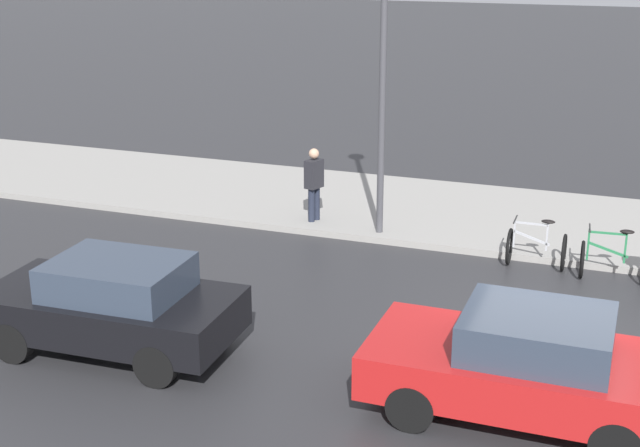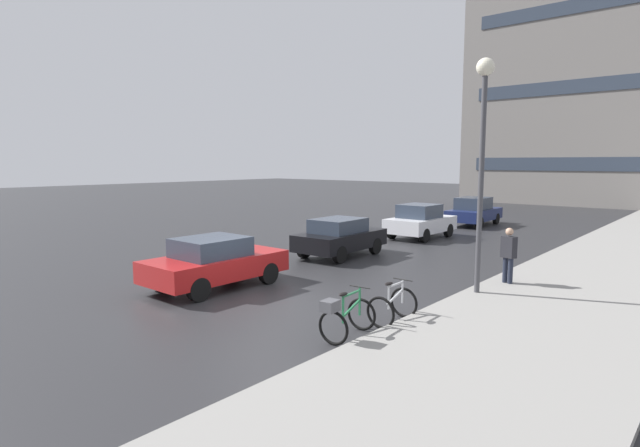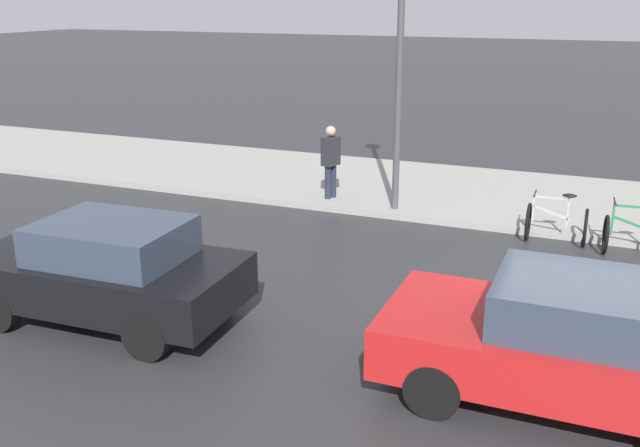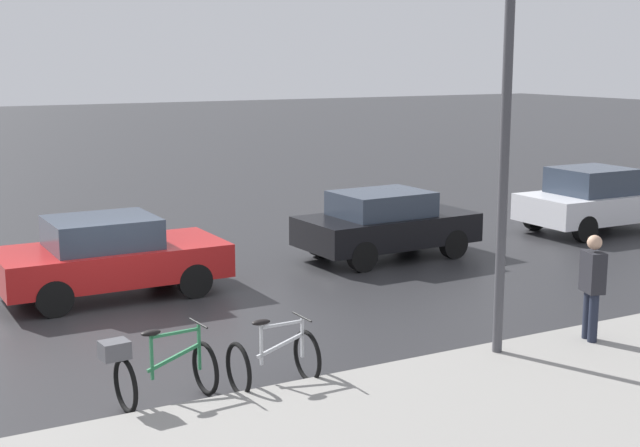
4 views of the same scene
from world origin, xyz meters
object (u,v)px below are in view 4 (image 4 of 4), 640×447
car_red (110,256)px  car_black (386,224)px  bicycle_nearest (155,368)px  bicycle_second (274,360)px  pedestrian (592,285)px  streetlamp (508,54)px  car_white (594,200)px

car_red → car_black: car_red is taller
bicycle_nearest → bicycle_second: size_ratio=1.32×
bicycle_second → car_black: size_ratio=0.28×
car_red → pedestrian: bearing=40.0°
bicycle_nearest → car_red: car_red is taller
pedestrian → streetlamp: bearing=-99.3°
car_white → car_black: bearing=-90.4°
car_black → car_white: 6.19m
bicycle_second → car_black: 8.12m
bicycle_nearest → car_white: (-5.65, 13.34, 0.30)m
car_red → car_white: size_ratio=1.08×
car_white → pedestrian: (6.67, -6.90, 0.19)m
bicycle_second → streetlamp: (0.58, 3.30, 3.97)m
car_red → bicycle_second: bearing=5.8°
car_red → streetlamp: 8.19m
bicycle_second → pedestrian: bearing=80.3°
bicycle_second → car_red: size_ratio=0.27×
bicycle_second → pedestrian: size_ratio=0.63×
bicycle_second → car_white: bearing=116.4°
bicycle_second → car_black: car_black is taller
car_white → car_red: bearing=-89.2°
car_red → pedestrian: 8.48m
car_red → car_black: size_ratio=1.04×
car_red → car_white: 12.35m
bicycle_nearest → pedestrian: bearing=81.1°
bicycle_second → car_red: (-5.66, -0.57, 0.35)m
car_black → streetlamp: 7.74m
pedestrian → bicycle_nearest: bearing=-98.9°
bicycle_nearest → car_black: size_ratio=0.37×
bicycle_nearest → car_white: size_ratio=0.38×
bicycle_nearest → car_red: 5.58m
bicycle_second → streetlamp: size_ratio=0.18×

